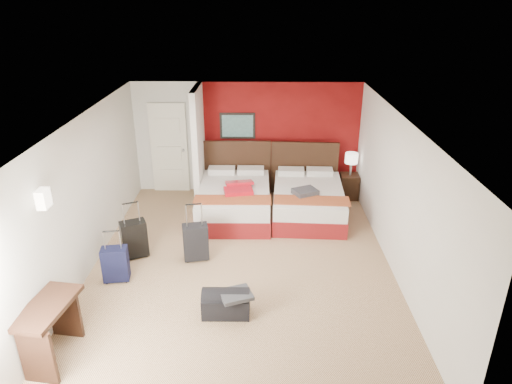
{
  "coord_description": "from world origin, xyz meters",
  "views": [
    {
      "loc": [
        0.31,
        -6.64,
        4.24
      ],
      "look_at": [
        0.23,
        0.8,
        1.0
      ],
      "focal_mm": 32.19,
      "sensor_mm": 36.0,
      "label": 1
    }
  ],
  "objects_px": {
    "suitcase_black": "(134,240)",
    "nightstand": "(349,186)",
    "suitcase_charcoal": "(196,243)",
    "bed_right": "(308,202)",
    "suitcase_navy": "(116,265)",
    "desk": "(52,332)",
    "table_lamp": "(351,164)",
    "bed_left": "(234,201)",
    "red_suitcase_open": "(239,187)",
    "duffel_bag": "(226,304)"
  },
  "relations": [
    {
      "from": "bed_right",
      "to": "nightstand",
      "type": "relative_size",
      "value": 3.65
    },
    {
      "from": "bed_left",
      "to": "suitcase_charcoal",
      "type": "height_order",
      "value": "suitcase_charcoal"
    },
    {
      "from": "red_suitcase_open",
      "to": "nightstand",
      "type": "relative_size",
      "value": 1.37
    },
    {
      "from": "bed_right",
      "to": "table_lamp",
      "type": "height_order",
      "value": "table_lamp"
    },
    {
      "from": "nightstand",
      "to": "suitcase_black",
      "type": "bearing_deg",
      "value": -146.85
    },
    {
      "from": "suitcase_black",
      "to": "suitcase_navy",
      "type": "xyz_separation_m",
      "value": [
        -0.12,
        -0.73,
        -0.04
      ]
    },
    {
      "from": "red_suitcase_open",
      "to": "suitcase_charcoal",
      "type": "relative_size",
      "value": 1.22
    },
    {
      "from": "suitcase_charcoal",
      "to": "bed_left",
      "type": "bearing_deg",
      "value": 59.79
    },
    {
      "from": "table_lamp",
      "to": "desk",
      "type": "relative_size",
      "value": 0.52
    },
    {
      "from": "bed_left",
      "to": "bed_right",
      "type": "distance_m",
      "value": 1.51
    },
    {
      "from": "table_lamp",
      "to": "bed_left",
      "type": "bearing_deg",
      "value": -160.06
    },
    {
      "from": "suitcase_charcoal",
      "to": "suitcase_navy",
      "type": "bearing_deg",
      "value": -163.18
    },
    {
      "from": "suitcase_charcoal",
      "to": "duffel_bag",
      "type": "bearing_deg",
      "value": -79.17
    },
    {
      "from": "red_suitcase_open",
      "to": "bed_left",
      "type": "bearing_deg",
      "value": 124.99
    },
    {
      "from": "red_suitcase_open",
      "to": "nightstand",
      "type": "distance_m",
      "value": 2.64
    },
    {
      "from": "table_lamp",
      "to": "suitcase_black",
      "type": "distance_m",
      "value": 4.9
    },
    {
      "from": "red_suitcase_open",
      "to": "duffel_bag",
      "type": "distance_m",
      "value": 3.13
    },
    {
      "from": "suitcase_black",
      "to": "suitcase_charcoal",
      "type": "bearing_deg",
      "value": -29.36
    },
    {
      "from": "suitcase_black",
      "to": "nightstand",
      "type": "bearing_deg",
      "value": 6.48
    },
    {
      "from": "red_suitcase_open",
      "to": "nightstand",
      "type": "bearing_deg",
      "value": 12.74
    },
    {
      "from": "nightstand",
      "to": "table_lamp",
      "type": "height_order",
      "value": "table_lamp"
    },
    {
      "from": "red_suitcase_open",
      "to": "nightstand",
      "type": "xyz_separation_m",
      "value": [
        2.41,
        1.01,
        -0.39
      ]
    },
    {
      "from": "bed_left",
      "to": "suitcase_charcoal",
      "type": "distance_m",
      "value": 1.81
    },
    {
      "from": "table_lamp",
      "to": "suitcase_black",
      "type": "height_order",
      "value": "table_lamp"
    },
    {
      "from": "nightstand",
      "to": "suitcase_black",
      "type": "distance_m",
      "value": 4.87
    },
    {
      "from": "red_suitcase_open",
      "to": "table_lamp",
      "type": "bearing_deg",
      "value": 12.74
    },
    {
      "from": "bed_left",
      "to": "bed_right",
      "type": "bearing_deg",
      "value": -0.11
    },
    {
      "from": "nightstand",
      "to": "bed_left",
      "type": "bearing_deg",
      "value": -158.5
    },
    {
      "from": "suitcase_charcoal",
      "to": "desk",
      "type": "relative_size",
      "value": 0.65
    },
    {
      "from": "bed_right",
      "to": "suitcase_black",
      "type": "xyz_separation_m",
      "value": [
        -3.15,
        -1.65,
        0.02
      ]
    },
    {
      "from": "nightstand",
      "to": "suitcase_navy",
      "type": "relative_size",
      "value": 0.99
    },
    {
      "from": "desk",
      "to": "suitcase_charcoal",
      "type": "bearing_deg",
      "value": 66.21
    },
    {
      "from": "red_suitcase_open",
      "to": "desk",
      "type": "height_order",
      "value": "desk"
    },
    {
      "from": "table_lamp",
      "to": "suitcase_black",
      "type": "bearing_deg",
      "value": -148.41
    },
    {
      "from": "nightstand",
      "to": "duffel_bag",
      "type": "relative_size",
      "value": 0.82
    },
    {
      "from": "suitcase_navy",
      "to": "desk",
      "type": "relative_size",
      "value": 0.58
    },
    {
      "from": "bed_right",
      "to": "duffel_bag",
      "type": "distance_m",
      "value": 3.52
    },
    {
      "from": "bed_left",
      "to": "table_lamp",
      "type": "distance_m",
      "value": 2.72
    },
    {
      "from": "suitcase_charcoal",
      "to": "bed_right",
      "type": "bearing_deg",
      "value": 27.79
    },
    {
      "from": "bed_left",
      "to": "desk",
      "type": "height_order",
      "value": "desk"
    },
    {
      "from": "bed_right",
      "to": "suitcase_navy",
      "type": "distance_m",
      "value": 4.04
    },
    {
      "from": "suitcase_charcoal",
      "to": "suitcase_black",
      "type": "bearing_deg",
      "value": 163.83
    },
    {
      "from": "bed_right",
      "to": "duffel_bag",
      "type": "relative_size",
      "value": 2.99
    },
    {
      "from": "red_suitcase_open",
      "to": "suitcase_black",
      "type": "bearing_deg",
      "value": -148.46
    },
    {
      "from": "nightstand",
      "to": "suitcase_navy",
      "type": "xyz_separation_m",
      "value": [
        -4.27,
        -3.28,
        0.0
      ]
    },
    {
      "from": "bed_left",
      "to": "nightstand",
      "type": "height_order",
      "value": "bed_left"
    },
    {
      "from": "suitcase_charcoal",
      "to": "suitcase_navy",
      "type": "distance_m",
      "value": 1.35
    },
    {
      "from": "bed_right",
      "to": "nightstand",
      "type": "height_order",
      "value": "bed_right"
    },
    {
      "from": "red_suitcase_open",
      "to": "duffel_bag",
      "type": "relative_size",
      "value": 1.13
    },
    {
      "from": "bed_left",
      "to": "suitcase_navy",
      "type": "bearing_deg",
      "value": -126.78
    }
  ]
}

